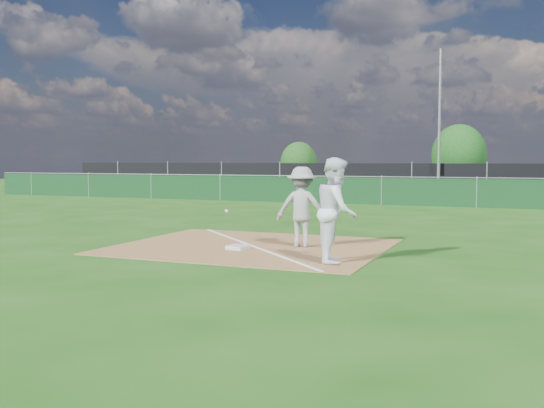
% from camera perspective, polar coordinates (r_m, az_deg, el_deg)
% --- Properties ---
extents(ground, '(90.00, 90.00, 0.00)m').
position_cam_1_polar(ground, '(22.40, 7.57, -0.97)').
color(ground, '#194A0F').
rests_on(ground, ground).
extents(infield_dirt, '(6.00, 5.00, 0.02)m').
position_cam_1_polar(infield_dirt, '(13.93, -1.90, -4.01)').
color(infield_dirt, brown).
rests_on(infield_dirt, ground).
extents(foul_line, '(5.01, 5.01, 0.01)m').
position_cam_1_polar(foul_line, '(13.93, -1.90, -3.95)').
color(foul_line, white).
rests_on(foul_line, infield_dirt).
extents(green_fence, '(44.00, 0.05, 1.20)m').
position_cam_1_polar(green_fence, '(27.21, 10.27, 1.17)').
color(green_fence, black).
rests_on(green_fence, ground).
extents(dirt_mound, '(3.38, 2.60, 1.17)m').
position_cam_1_polar(dirt_mound, '(31.94, 2.78, 1.64)').
color(dirt_mound, '#9F7A4D').
rests_on(dirt_mound, ground).
extents(black_fence, '(46.00, 0.04, 1.80)m').
position_cam_1_polar(black_fence, '(35.06, 13.01, 2.28)').
color(black_fence, black).
rests_on(black_fence, ground).
extents(parking_lot, '(46.00, 9.00, 0.01)m').
position_cam_1_polar(parking_lot, '(40.03, 14.14, 1.20)').
color(parking_lot, black).
rests_on(parking_lot, ground).
extents(light_pole, '(0.16, 0.16, 8.00)m').
position_cam_1_polar(light_pole, '(34.59, 15.48, 7.35)').
color(light_pole, slate).
rests_on(light_pole, ground).
extents(first_base, '(0.45, 0.45, 0.08)m').
position_cam_1_polar(first_base, '(13.45, -3.25, -4.08)').
color(first_base, silver).
rests_on(first_base, infield_dirt).
extents(play_at_first, '(2.54, 0.85, 1.82)m').
position_cam_1_polar(play_at_first, '(13.71, 2.83, -0.28)').
color(play_at_first, '#A2A1A4').
rests_on(play_at_first, infield_dirt).
extents(runner, '(0.98, 1.15, 2.04)m').
position_cam_1_polar(runner, '(11.75, 6.10, -0.59)').
color(runner, white).
rests_on(runner, ground).
extents(car_left, '(3.98, 1.75, 1.33)m').
position_cam_1_polar(car_left, '(40.44, 7.93, 2.27)').
color(car_left, '#B7BBC0').
rests_on(car_left, parking_lot).
extents(car_mid, '(5.31, 2.79, 1.66)m').
position_cam_1_polar(car_mid, '(40.68, 10.51, 2.48)').
color(car_mid, black).
rests_on(car_mid, parking_lot).
extents(car_right, '(5.21, 3.77, 1.40)m').
position_cam_1_polar(car_right, '(39.42, 21.19, 2.03)').
color(car_right, black).
rests_on(car_right, parking_lot).
extents(tree_left, '(2.86, 2.86, 3.39)m').
position_cam_1_polar(tree_left, '(46.99, 2.53, 3.86)').
color(tree_left, '#382316').
rests_on(tree_left, ground).
extents(tree_mid, '(3.82, 3.82, 4.53)m').
position_cam_1_polar(tree_mid, '(45.15, 17.18, 4.42)').
color(tree_mid, '#382316').
rests_on(tree_mid, ground).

